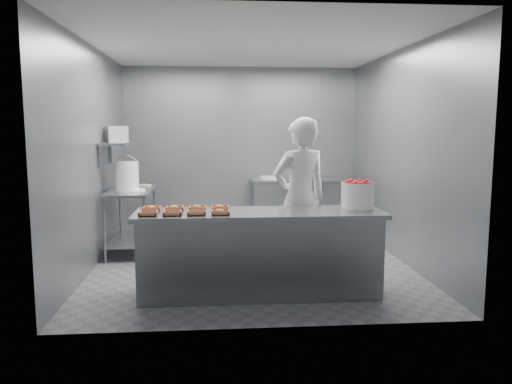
{
  "coord_description": "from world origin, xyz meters",
  "views": [
    {
      "loc": [
        -0.46,
        -6.48,
        1.78
      ],
      "look_at": [
        0.06,
        -0.2,
        0.95
      ],
      "focal_mm": 35.0,
      "sensor_mm": 36.0,
      "label": 1
    }
  ],
  "objects_px": {
    "tray_0": "(148,213)",
    "tray_6": "(197,208)",
    "tray_3": "(220,212)",
    "glaze_bucket": "(127,176)",
    "tray_1": "(173,213)",
    "tray_2": "(197,213)",
    "tray_5": "(175,208)",
    "tray_4": "(152,208)",
    "strawberry_tub": "(358,194)",
    "back_counter": "(295,205)",
    "prep_table": "(131,211)",
    "tray_7": "(220,208)",
    "appliance": "(117,134)",
    "service_counter": "(260,253)",
    "worker": "(300,198)"
  },
  "relations": [
    {
      "from": "back_counter",
      "to": "tray_4",
      "type": "height_order",
      "value": "tray_4"
    },
    {
      "from": "tray_2",
      "to": "tray_5",
      "type": "bearing_deg",
      "value": 131.11
    },
    {
      "from": "tray_2",
      "to": "tray_5",
      "type": "distance_m",
      "value": 0.37
    },
    {
      "from": "prep_table",
      "to": "glaze_bucket",
      "type": "distance_m",
      "value": 0.54
    },
    {
      "from": "tray_1",
      "to": "tray_7",
      "type": "relative_size",
      "value": 1.0
    },
    {
      "from": "tray_3",
      "to": "prep_table",
      "type": "bearing_deg",
      "value": 120.65
    },
    {
      "from": "prep_table",
      "to": "tray_7",
      "type": "xyz_separation_m",
      "value": [
        1.24,
        -1.81,
        0.33
      ]
    },
    {
      "from": "tray_2",
      "to": "prep_table",
      "type": "bearing_deg",
      "value": 115.6
    },
    {
      "from": "tray_7",
      "to": "tray_2",
      "type": "bearing_deg",
      "value": -130.39
    },
    {
      "from": "tray_1",
      "to": "appliance",
      "type": "bearing_deg",
      "value": 113.42
    },
    {
      "from": "tray_0",
      "to": "worker",
      "type": "relative_size",
      "value": 0.1
    },
    {
      "from": "tray_4",
      "to": "appliance",
      "type": "relative_size",
      "value": 0.63
    },
    {
      "from": "tray_4",
      "to": "strawberry_tub",
      "type": "height_order",
      "value": "strawberry_tub"
    },
    {
      "from": "back_counter",
      "to": "tray_7",
      "type": "distance_m",
      "value": 3.41
    },
    {
      "from": "tray_2",
      "to": "tray_3",
      "type": "distance_m",
      "value": 0.24
    },
    {
      "from": "prep_table",
      "to": "worker",
      "type": "xyz_separation_m",
      "value": [
        2.18,
        -1.35,
        0.35
      ]
    },
    {
      "from": "tray_0",
      "to": "tray_6",
      "type": "bearing_deg",
      "value": 30.28
    },
    {
      "from": "back_counter",
      "to": "tray_4",
      "type": "bearing_deg",
      "value": -123.16
    },
    {
      "from": "glaze_bucket",
      "to": "service_counter",
      "type": "bearing_deg",
      "value": -47.23
    },
    {
      "from": "prep_table",
      "to": "tray_6",
      "type": "relative_size",
      "value": 6.4
    },
    {
      "from": "glaze_bucket",
      "to": "tray_1",
      "type": "bearing_deg",
      "value": -68.15
    },
    {
      "from": "tray_2",
      "to": "tray_7",
      "type": "height_order",
      "value": "tray_7"
    },
    {
      "from": "service_counter",
      "to": "tray_3",
      "type": "relative_size",
      "value": 13.88
    },
    {
      "from": "tray_1",
      "to": "worker",
      "type": "relative_size",
      "value": 0.1
    },
    {
      "from": "tray_7",
      "to": "tray_4",
      "type": "bearing_deg",
      "value": 180.0
    },
    {
      "from": "tray_7",
      "to": "worker",
      "type": "bearing_deg",
      "value": 26.06
    },
    {
      "from": "tray_0",
      "to": "tray_1",
      "type": "relative_size",
      "value": 1.0
    },
    {
      "from": "service_counter",
      "to": "back_counter",
      "type": "relative_size",
      "value": 1.73
    },
    {
      "from": "tray_6",
      "to": "worker",
      "type": "height_order",
      "value": "worker"
    },
    {
      "from": "service_counter",
      "to": "tray_5",
      "type": "distance_m",
      "value": 1.02
    },
    {
      "from": "tray_0",
      "to": "tray_3",
      "type": "distance_m",
      "value": 0.72
    },
    {
      "from": "tray_1",
      "to": "tray_7",
      "type": "bearing_deg",
      "value": 30.28
    },
    {
      "from": "tray_0",
      "to": "service_counter",
      "type": "bearing_deg",
      "value": 7.03
    },
    {
      "from": "tray_1",
      "to": "glaze_bucket",
      "type": "bearing_deg",
      "value": 111.85
    },
    {
      "from": "tray_3",
      "to": "tray_4",
      "type": "distance_m",
      "value": 0.77
    },
    {
      "from": "worker",
      "to": "glaze_bucket",
      "type": "xyz_separation_m",
      "value": [
        -2.2,
        1.2,
        0.17
      ]
    },
    {
      "from": "tray_5",
      "to": "worker",
      "type": "relative_size",
      "value": 0.1
    },
    {
      "from": "tray_0",
      "to": "glaze_bucket",
      "type": "height_order",
      "value": "glaze_bucket"
    },
    {
      "from": "tray_3",
      "to": "service_counter",
      "type": "bearing_deg",
      "value": 18.66
    },
    {
      "from": "tray_2",
      "to": "appliance",
      "type": "xyz_separation_m",
      "value": [
        -1.17,
        2.15,
        0.76
      ]
    },
    {
      "from": "tray_0",
      "to": "strawberry_tub",
      "type": "xyz_separation_m",
      "value": [
        2.21,
        0.26,
        0.14
      ]
    },
    {
      "from": "service_counter",
      "to": "tray_4",
      "type": "height_order",
      "value": "tray_4"
    },
    {
      "from": "tray_5",
      "to": "worker",
      "type": "distance_m",
      "value": 1.49
    },
    {
      "from": "tray_2",
      "to": "service_counter",
      "type": "bearing_deg",
      "value": 12.1
    },
    {
      "from": "service_counter",
      "to": "tray_0",
      "type": "distance_m",
      "value": 1.23
    },
    {
      "from": "back_counter",
      "to": "tray_7",
      "type": "relative_size",
      "value": 8.01
    },
    {
      "from": "tray_3",
      "to": "glaze_bucket",
      "type": "xyz_separation_m",
      "value": [
        -1.26,
        1.94,
        0.19
      ]
    },
    {
      "from": "tray_4",
      "to": "strawberry_tub",
      "type": "distance_m",
      "value": 2.22
    },
    {
      "from": "prep_table",
      "to": "tray_4",
      "type": "relative_size",
      "value": 6.4
    },
    {
      "from": "service_counter",
      "to": "appliance",
      "type": "relative_size",
      "value": 8.69
    }
  ]
}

